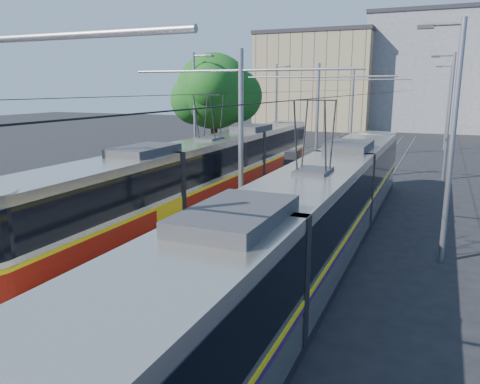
% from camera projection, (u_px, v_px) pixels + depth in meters
% --- Properties ---
extents(ground, '(160.00, 160.00, 0.00)m').
position_uv_depth(ground, '(117.00, 324.00, 11.85)').
color(ground, black).
rests_on(ground, ground).
extents(platform, '(4.00, 50.00, 0.30)m').
position_uv_depth(platform, '(302.00, 188.00, 27.05)').
color(platform, gray).
rests_on(platform, ground).
extents(tactile_strip_left, '(0.70, 50.00, 0.01)m').
position_uv_depth(tactile_strip_left, '(278.00, 184.00, 27.58)').
color(tactile_strip_left, gray).
rests_on(tactile_strip_left, platform).
extents(tactile_strip_right, '(0.70, 50.00, 0.01)m').
position_uv_depth(tactile_strip_right, '(327.00, 188.00, 26.46)').
color(tactile_strip_right, gray).
rests_on(tactile_strip_right, platform).
extents(rails, '(8.71, 70.00, 0.03)m').
position_uv_depth(rails, '(302.00, 191.00, 27.08)').
color(rails, gray).
rests_on(rails, ground).
extents(tram_left, '(2.43, 28.53, 5.50)m').
position_uv_depth(tram_left, '(210.00, 170.00, 23.96)').
color(tram_left, black).
rests_on(tram_left, ground).
extents(tram_right, '(2.43, 29.80, 5.50)m').
position_uv_depth(tram_right, '(312.00, 217.00, 14.80)').
color(tram_right, black).
rests_on(tram_right, ground).
extents(catenary, '(9.20, 70.00, 7.00)m').
position_uv_depth(catenary, '(289.00, 115.00, 23.54)').
color(catenary, gray).
rests_on(catenary, platform).
extents(street_lamps, '(15.18, 38.22, 8.00)m').
position_uv_depth(street_lamps, '(321.00, 114.00, 29.76)').
color(street_lamps, gray).
rests_on(street_lamps, ground).
extents(shelter, '(0.71, 1.08, 2.29)m').
position_uv_depth(shelter, '(292.00, 171.00, 24.93)').
color(shelter, black).
rests_on(shelter, platform).
extents(tree, '(5.61, 5.19, 8.15)m').
position_uv_depth(tree, '(220.00, 93.00, 31.67)').
color(tree, '#382314').
rests_on(tree, ground).
extents(building_left, '(16.32, 12.24, 13.51)m').
position_uv_depth(building_left, '(318.00, 81.00, 68.00)').
color(building_left, gray).
rests_on(building_left, ground).
extents(building_centre, '(18.36, 14.28, 15.77)m').
position_uv_depth(building_centre, '(438.00, 72.00, 65.18)').
color(building_centre, gray).
rests_on(building_centre, ground).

